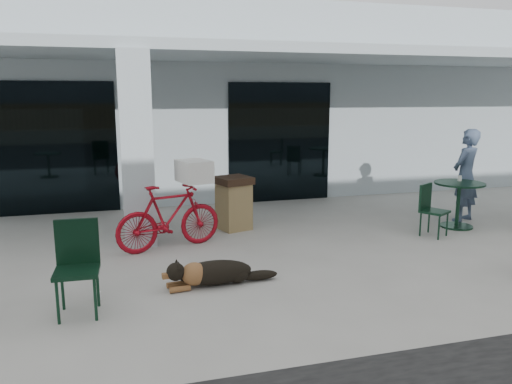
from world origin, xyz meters
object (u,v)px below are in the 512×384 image
object	(u,v)px
dog	(215,271)
cafe_chair_near	(77,270)
cafe_table_far	(458,205)
person	(466,175)
bicycle	(169,217)
trash_receptacle	(234,203)
cafe_chair_far_a	(435,211)

from	to	relation	value
dog	cafe_chair_near	bearing A→B (deg)	-170.23
cafe_table_far	person	xyz separation A→B (m)	(0.43, 0.39, 0.47)
bicycle	trash_receptacle	bearing A→B (deg)	-70.70
dog	cafe_chair_near	xyz separation A→B (m)	(-1.64, -0.47, 0.34)
dog	person	distance (m)	5.74
bicycle	cafe_chair_near	size ratio (longest dim) A/B	1.65
person	cafe_chair_near	bearing A→B (deg)	-5.15
person	dog	bearing A→B (deg)	-4.08
cafe_table_far	cafe_chair_far_a	distance (m)	0.88
dog	person	size ratio (longest dim) A/B	0.62
dog	cafe_table_far	distance (m)	5.16
dog	person	bearing A→B (deg)	14.42
cafe_table_far	person	bearing A→B (deg)	42.45
cafe_chair_far_a	person	distance (m)	1.52
cafe_table_far	cafe_chair_far_a	world-z (taller)	cafe_chair_far_a
trash_receptacle	person	bearing A→B (deg)	-7.66
dog	cafe_chair_far_a	size ratio (longest dim) A/B	1.23
trash_receptacle	cafe_chair_far_a	bearing A→B (deg)	-23.34
cafe_table_far	person	distance (m)	0.75
cafe_chair_far_a	person	size ratio (longest dim) A/B	0.51
bicycle	cafe_table_far	bearing A→B (deg)	-107.23
bicycle	cafe_table_far	size ratio (longest dim) A/B	1.94
trash_receptacle	cafe_chair_near	bearing A→B (deg)	-128.91
cafe_table_far	trash_receptacle	distance (m)	4.15
dog	cafe_chair_far_a	distance (m)	4.29
cafe_chair_far_a	trash_receptacle	world-z (taller)	trash_receptacle
bicycle	trash_receptacle	size ratio (longest dim) A/B	1.79
dog	cafe_chair_near	distance (m)	1.74
trash_receptacle	cafe_table_far	bearing A→B (deg)	-13.84
cafe_chair_near	cafe_chair_far_a	distance (m)	5.99
bicycle	trash_receptacle	xyz separation A→B (m)	(1.26, 0.90, -0.04)
dog	cafe_table_far	bearing A→B (deg)	12.02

